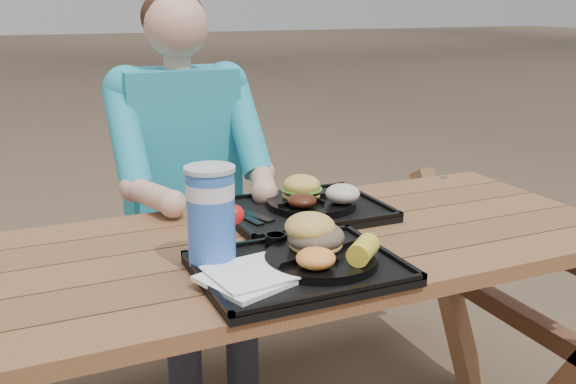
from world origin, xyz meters
name	(u,v)px	position (x,y,z in m)	size (l,w,h in m)	color
picnic_table	(288,368)	(0.00, 0.00, 0.38)	(1.80, 1.49, 0.75)	#999999
tray_near	(299,270)	(-0.07, -0.21, 0.76)	(0.45, 0.35, 0.02)	black
tray_far	(304,212)	(0.13, 0.17, 0.76)	(0.45, 0.35, 0.02)	black
plate_near	(321,259)	(-0.01, -0.21, 0.78)	(0.26, 0.26, 0.02)	black
plate_far	(312,203)	(0.16, 0.18, 0.78)	(0.26, 0.26, 0.02)	black
napkin_stack	(248,277)	(-0.20, -0.24, 0.78)	(0.17, 0.17, 0.02)	white
soda_cup	(211,218)	(-0.24, -0.11, 0.88)	(0.11, 0.11, 0.22)	blue
condiment_bbq	(276,240)	(-0.07, -0.08, 0.79)	(0.05, 0.05, 0.03)	black
condiment_mustard	(295,239)	(-0.02, -0.08, 0.78)	(0.05, 0.05, 0.03)	#FFF21C
sandwich	(316,221)	(0.00, -0.17, 0.85)	(0.13, 0.13, 0.13)	gold
mac_cheese	(316,258)	(-0.06, -0.27, 0.81)	(0.09, 0.09, 0.04)	#FFA343
corn_cob	(363,250)	(0.06, -0.28, 0.82)	(0.09, 0.09, 0.05)	yellow
cutlery_far	(251,215)	(-0.04, 0.17, 0.77)	(0.03, 0.16, 0.01)	black
burger	(302,180)	(0.14, 0.22, 0.84)	(0.11, 0.11, 0.10)	gold
baked_beans	(302,201)	(0.10, 0.13, 0.81)	(0.08, 0.08, 0.04)	#43190D
potato_salad	(343,194)	(0.22, 0.12, 0.82)	(0.10, 0.10, 0.06)	beige
diner	(184,208)	(-0.09, 0.71, 0.64)	(0.48, 0.84, 1.28)	#18A1A9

